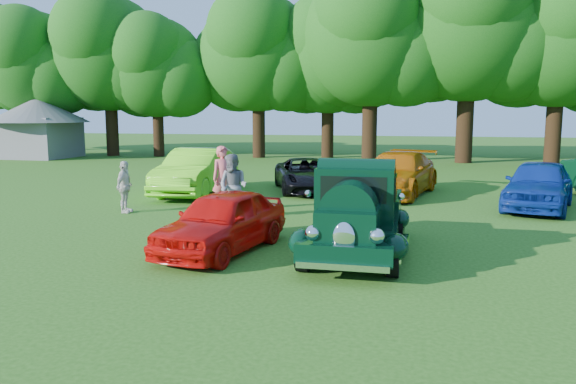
% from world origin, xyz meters
% --- Properties ---
extents(ground, '(120.00, 120.00, 0.00)m').
position_xyz_m(ground, '(0.00, 0.00, 0.00)').
color(ground, '#244E12').
rests_on(ground, ground).
extents(hero_pickup, '(2.21, 4.74, 1.85)m').
position_xyz_m(hero_pickup, '(0.72, 0.56, 0.80)').
color(hero_pickup, black).
rests_on(hero_pickup, ground).
extents(red_convertible, '(2.24, 4.09, 1.32)m').
position_xyz_m(red_convertible, '(-2.09, 0.08, 0.66)').
color(red_convertible, red).
rests_on(red_convertible, ground).
extents(back_car_lime, '(1.93, 5.06, 1.65)m').
position_xyz_m(back_car_lime, '(-5.84, 7.88, 0.82)').
color(back_car_lime, '#60D91C').
rests_on(back_car_lime, ground).
extents(back_car_black, '(3.41, 4.87, 1.24)m').
position_xyz_m(back_car_black, '(-2.11, 9.53, 0.62)').
color(back_car_black, black).
rests_on(back_car_black, ground).
extents(back_car_orange, '(3.27, 5.62, 1.53)m').
position_xyz_m(back_car_orange, '(1.26, 9.35, 0.76)').
color(back_car_orange, '#B85B06').
rests_on(back_car_orange, ground).
extents(back_car_blue, '(2.99, 4.77, 1.51)m').
position_xyz_m(back_car_blue, '(5.60, 7.27, 0.76)').
color(back_car_blue, navy).
rests_on(back_car_blue, ground).
extents(spectator_pink, '(0.85, 0.82, 1.96)m').
position_xyz_m(spectator_pink, '(-3.72, 4.80, 0.98)').
color(spectator_pink, '#D2565C').
rests_on(spectator_pink, ground).
extents(spectator_grey, '(1.03, 0.89, 1.81)m').
position_xyz_m(spectator_grey, '(-3.03, 3.67, 0.91)').
color(spectator_grey, slate).
rests_on(spectator_grey, ground).
extents(spectator_white, '(0.45, 0.93, 1.54)m').
position_xyz_m(spectator_white, '(-6.46, 3.85, 0.77)').
color(spectator_white, beige).
rests_on(spectator_white, ground).
extents(gazebo, '(6.40, 6.40, 3.90)m').
position_xyz_m(gazebo, '(-22.00, 21.00, 2.40)').
color(gazebo, slate).
rests_on(gazebo, ground).
extents(tree_line, '(65.12, 10.00, 12.38)m').
position_xyz_m(tree_line, '(0.90, 23.92, 6.94)').
color(tree_line, black).
rests_on(tree_line, ground).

